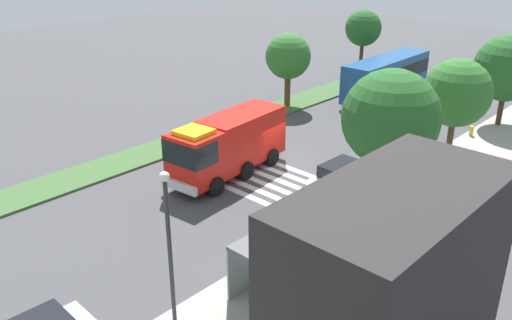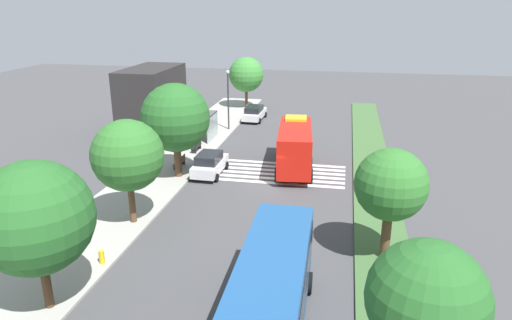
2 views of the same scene
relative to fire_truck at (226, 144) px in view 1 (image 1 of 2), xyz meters
name	(u,v)px [view 1 (image 1 of 2)]	position (x,y,z in m)	size (l,w,h in m)	color
ground_plane	(281,166)	(-3.37, 1.42, -2.04)	(120.00, 120.00, 0.00)	#424244
sidewalk	(408,210)	(-3.37, 10.21, -1.97)	(60.00, 5.37, 0.14)	#9E9B93
median_strip	(200,135)	(-3.37, -6.18, -1.97)	(60.00, 3.00, 0.14)	#3D6033
crosswalk	(257,176)	(-1.18, 1.42, -2.04)	(4.95, 10.99, 0.01)	silver
fire_truck	(226,144)	(0.00, 0.00, 0.00)	(8.60, 3.41, 3.68)	red
parked_car_west	(339,179)	(-2.64, 6.32, -1.14)	(4.28, 2.14, 1.78)	silver
transit_bus	(386,75)	(-20.34, -1.33, 0.11)	(10.33, 2.97, 3.64)	navy
bus_stop_shelter	(264,248)	(6.60, 9.07, -0.16)	(3.50, 1.40, 2.46)	#4C4C51
bench_near_shelter	(322,238)	(2.60, 9.06, -1.45)	(1.60, 0.50, 0.90)	black
bench_west_of_shelter	(373,205)	(-1.79, 9.06, -1.45)	(1.60, 0.50, 0.90)	#4C3823
street_lamp	(169,237)	(10.55, 8.12, 1.72)	(0.36, 0.36, 6.13)	#2D2D30
storefront_building	(390,285)	(7.22, 15.01, 1.35)	(8.49, 5.04, 6.79)	#282626
sidewalk_tree_far_west	(508,68)	(-20.10, 8.52, 2.38)	(4.83, 4.83, 6.71)	#47301E
sidewalk_tree_west	(457,93)	(-11.63, 8.52, 2.31)	(4.24, 4.24, 6.35)	#513823
sidewalk_tree_center	(391,118)	(-3.66, 8.52, 2.65)	(5.11, 5.11, 7.14)	#513823
median_tree_far_west	(363,28)	(-23.88, -6.18, 3.05)	(3.36, 3.36, 6.68)	#47301E
median_tree_west	(288,57)	(-13.02, -6.18, 2.14)	(3.66, 3.66, 5.91)	#513823
fire_hydrant	(471,131)	(-16.41, 8.02, -1.55)	(0.28, 0.28, 0.70)	gold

